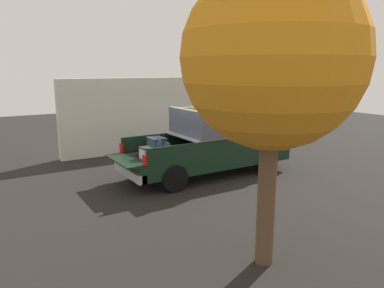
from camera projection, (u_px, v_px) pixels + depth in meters
The scene contains 4 objects.
ground_plane at pixel (207, 175), 12.02m from camera, with size 40.00×40.00×0.00m, color black.
pickup_truck at pixel (216, 145), 12.00m from camera, with size 6.05×2.06×2.23m.
building_facade at pixel (179, 112), 16.18m from camera, with size 10.39×0.36×3.07m, color silver.
tree_background at pixel (273, 59), 5.87m from camera, with size 3.01×3.01×5.12m.
Camera 1 is at (-6.45, -9.60, 3.44)m, focal length 33.96 mm.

